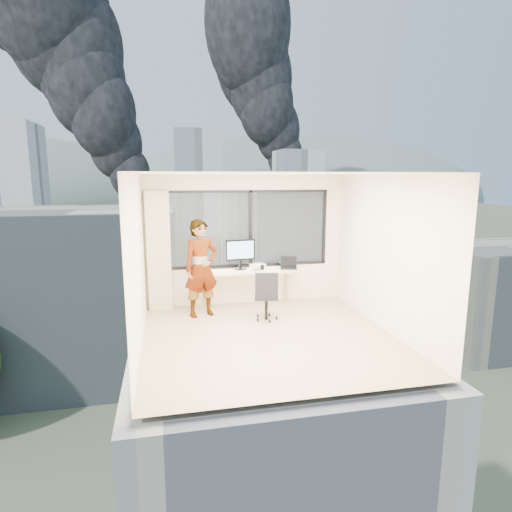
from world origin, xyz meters
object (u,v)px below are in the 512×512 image
object	(u,v)px
person	(201,268)
laptop	(289,263)
chair	(266,295)
handbag	(286,261)
monitor	(240,254)
desk	(249,288)
game_console	(257,265)

from	to	relation	value
person	laptop	world-z (taller)	person
chair	handbag	xyz separation A→B (m)	(0.65, 1.02, 0.39)
person	monitor	world-z (taller)	person
chair	person	distance (m)	1.29
desk	person	distance (m)	1.15
desk	laptop	xyz separation A→B (m)	(0.80, -0.04, 0.48)
person	laptop	size ratio (longest dim) A/B	5.18
handbag	chair	bearing A→B (deg)	-123.20
desk	handbag	bearing A→B (deg)	12.78
desk	monitor	size ratio (longest dim) A/B	3.00
chair	monitor	distance (m)	1.17
handbag	monitor	bearing A→B (deg)	-177.52
game_console	handbag	bearing A→B (deg)	-10.19
chair	person	size ratio (longest dim) A/B	0.52
game_console	handbag	size ratio (longest dim) A/B	1.17
person	monitor	bearing A→B (deg)	12.29
monitor	laptop	world-z (taller)	monitor
chair	handbag	bearing A→B (deg)	70.18
chair	laptop	size ratio (longest dim) A/B	2.68
person	game_console	bearing A→B (deg)	8.60
monitor	game_console	size ratio (longest dim) A/B	1.94
person	handbag	bearing A→B (deg)	-1.38
monitor	handbag	world-z (taller)	monitor
laptop	person	bearing A→B (deg)	-155.67
person	handbag	xyz separation A→B (m)	(1.76, 0.53, -0.05)
game_console	person	bearing A→B (deg)	-157.70
person	game_console	xyz separation A→B (m)	(1.17, 0.59, -0.11)
laptop	handbag	size ratio (longest dim) A/B	1.31
laptop	handbag	bearing A→B (deg)	104.40
chair	person	world-z (taller)	person
chair	game_console	distance (m)	1.12
desk	laptop	world-z (taller)	laptop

